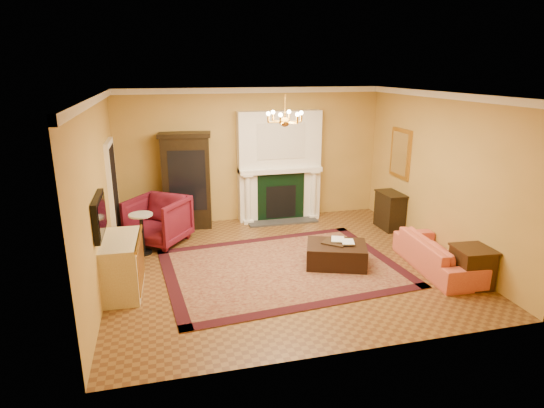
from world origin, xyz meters
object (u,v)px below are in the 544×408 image
object	(u,v)px
coral_sofa	(438,249)
end_table	(472,268)
china_cabinet	(187,183)
commode	(122,265)
leather_ottoman	(336,254)
wingback_armchair	(158,218)
pedestal_table	(142,231)
console_table	(390,211)

from	to	relation	value
coral_sofa	end_table	distance (m)	0.72
end_table	china_cabinet	bearing A→B (deg)	136.40
commode	leather_ottoman	bearing A→B (deg)	3.90
wingback_armchair	leather_ottoman	world-z (taller)	wingback_armchair
coral_sofa	end_table	size ratio (longest dim) A/B	3.10
pedestal_table	coral_sofa	distance (m)	5.39
commode	console_table	size ratio (longest dim) A/B	1.52
pedestal_table	console_table	world-z (taller)	pedestal_table
wingback_armchair	coral_sofa	distance (m)	5.32
leather_ottoman	end_table	bearing A→B (deg)	-15.08
coral_sofa	console_table	bearing A→B (deg)	-2.53
commode	end_table	distance (m)	5.58
wingback_armchair	commode	xyz separation A→B (m)	(-0.57, -1.99, -0.08)
china_cabinet	pedestal_table	bearing A→B (deg)	-117.72
wingback_armchair	coral_sofa	xyz separation A→B (m)	(4.72, -2.46, -0.15)
pedestal_table	console_table	distance (m)	5.24
pedestal_table	console_table	bearing A→B (deg)	2.03
pedestal_table	console_table	size ratio (longest dim) A/B	1.02
china_cabinet	wingback_armchair	distance (m)	1.18
china_cabinet	leather_ottoman	size ratio (longest dim) A/B	1.93
wingback_armchair	leather_ottoman	bearing A→B (deg)	4.12
china_cabinet	leather_ottoman	bearing A→B (deg)	-41.39
pedestal_table	end_table	distance (m)	5.83
pedestal_table	commode	world-z (taller)	commode
coral_sofa	pedestal_table	bearing A→B (deg)	71.97
coral_sofa	end_table	world-z (taller)	coral_sofa
pedestal_table	coral_sofa	bearing A→B (deg)	-21.44
pedestal_table	wingback_armchair	bearing A→B (deg)	58.72
commode	leather_ottoman	xyz separation A→B (m)	(3.63, 0.10, -0.23)
commode	leather_ottoman	world-z (taller)	commode
leather_ottoman	pedestal_table	bearing A→B (deg)	177.39
china_cabinet	wingback_armchair	size ratio (longest dim) A/B	1.91
china_cabinet	coral_sofa	distance (m)	5.29
pedestal_table	leather_ottoman	distance (m)	3.65
leather_ottoman	china_cabinet	bearing A→B (deg)	151.11
end_table	leather_ottoman	xyz separation A→B (m)	(-1.82, 1.27, -0.10)
china_cabinet	console_table	bearing A→B (deg)	-7.85
leather_ottoman	wingback_armchair	bearing A→B (deg)	168.25
coral_sofa	console_table	distance (m)	2.17
end_table	console_table	xyz separation A→B (m)	(0.06, 2.85, 0.08)
china_cabinet	leather_ottoman	distance (m)	3.74
pedestal_table	commode	bearing A→B (deg)	-100.19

